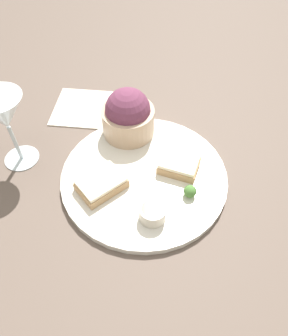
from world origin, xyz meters
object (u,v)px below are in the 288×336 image
Objects in this scene: cheese_toast_near at (101,184)px; wine_glass at (3,115)px; napkin at (83,107)px; salad_bowl at (128,115)px; cheese_toast_far at (180,166)px; sauce_ramekin at (153,212)px.

wine_glass reaches higher than cheese_toast_near.
wine_glass is 0.23m from napkin.
salad_bowl is 0.16m from cheese_toast_far.
cheese_toast_near reaches higher than napkin.
wine_glass reaches higher than cheese_toast_far.
cheese_toast_far is at bearing -175.90° from cheese_toast_near.
cheese_toast_far is 0.35m from wine_glass.
cheese_toast_far is 0.30m from napkin.
sauce_ramekin is 0.46× the size of cheese_toast_near.
cheese_toast_near is 0.60× the size of napkin.
salad_bowl is at bearing -89.81° from sauce_ramekin.
salad_bowl reaches higher than cheese_toast_near.
napkin is at bearing -136.70° from wine_glass.
sauce_ramekin is 0.12m from cheese_toast_far.
napkin is (-0.14, -0.14, -0.12)m from wine_glass.
wine_glass is at bearing -38.47° from cheese_toast_near.
cheese_toast_far is at bearing -129.10° from sauce_ramekin.
wine_glass is (0.24, -0.21, 0.09)m from sauce_ramekin.
sauce_ramekin is at bearing 138.63° from wine_glass.
cheese_toast_near is 0.22m from wine_glass.
salad_bowl reaches higher than cheese_toast_far.
salad_bowl is 2.32× the size of sauce_ramekin.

